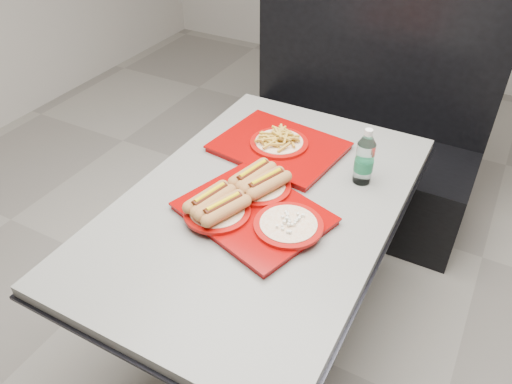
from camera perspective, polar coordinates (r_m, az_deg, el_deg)
The scene contains 6 objects.
ground at distance 2.31m, azimuth 0.40°, elevation -15.67°, with size 6.00×6.00×0.00m, color gray.
diner_table at distance 1.87m, azimuth 0.47°, elevation -4.93°, with size 0.92×1.42×0.75m.
booth_bench at distance 2.80m, azimuth 11.10°, elevation 5.80°, with size 1.30×0.57×1.35m.
tray_near at distance 1.68m, azimuth -0.65°, elevation -1.48°, with size 0.55×0.49×0.10m.
tray_far at distance 2.02m, azimuth 2.65°, elevation 5.47°, with size 0.52×0.43×0.09m.
water_bottle at distance 1.84m, azimuth 12.29°, elevation 3.64°, with size 0.07×0.07×0.22m.
Camera 1 is at (0.64, -1.22, 1.85)m, focal length 35.00 mm.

